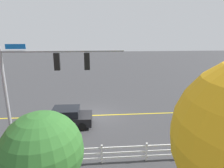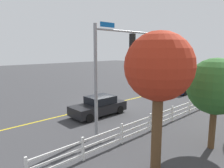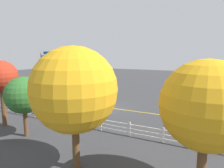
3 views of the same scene
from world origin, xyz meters
name	(u,v)px [view 1 (image 1 of 3)]	position (x,y,z in m)	size (l,w,h in m)	color
ground_plane	(95,115)	(0.00, 0.00, 0.00)	(120.00, 120.00, 0.00)	#38383A
lane_center_stripe	(139,114)	(-4.00, 0.00, 0.00)	(28.00, 0.16, 0.01)	gold
signal_assembly	(40,78)	(3.15, 4.88, 4.71)	(7.13, 0.38, 6.69)	gray
car_0	(224,97)	(-13.63, -2.07, 0.71)	(4.07, 1.97, 1.47)	black
car_1	(64,118)	(2.47, 1.81, 0.72)	(4.54, 2.04, 1.51)	black
car_2	(219,114)	(-10.38, 2.10, 0.67)	(4.03, 2.16, 1.38)	navy
white_rail_fence	(146,151)	(-3.00, 6.61, 0.60)	(26.10, 0.10, 1.15)	white
tree_3	(43,152)	(1.73, 10.19, 3.28)	(2.87, 2.87, 4.74)	brown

